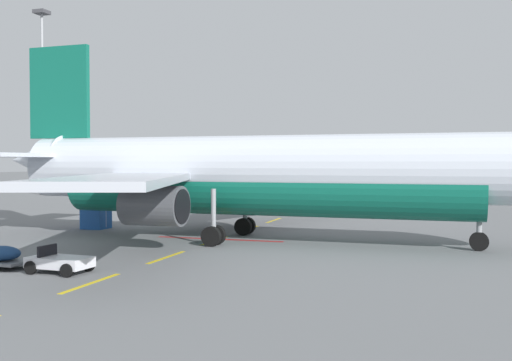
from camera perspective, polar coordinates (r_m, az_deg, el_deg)
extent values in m
cube|color=yellow|center=(23.97, -15.50, -9.45)|extent=(0.24, 4.00, 0.01)
cube|color=yellow|center=(29.56, -8.55, -7.27)|extent=(0.24, 4.00, 0.01)
cube|color=yellow|center=(35.37, -3.96, -5.76)|extent=(0.24, 4.00, 0.01)
cube|color=yellow|center=(41.40, -0.68, -4.65)|extent=(0.24, 4.00, 0.01)
cube|color=yellow|center=(47.42, 1.71, -3.83)|extent=(0.24, 4.00, 0.01)
cube|color=yellow|center=(54.49, 3.82, -3.10)|extent=(0.24, 4.00, 0.01)
cube|color=yellow|center=(61.08, 5.33, -2.58)|extent=(0.24, 4.00, 0.01)
cube|color=yellow|center=(67.95, 6.58, -2.14)|extent=(0.24, 4.00, 0.01)
cube|color=yellow|center=(74.60, 7.56, -1.80)|extent=(0.24, 4.00, 0.01)
cube|color=yellow|center=(81.13, 8.37, -1.51)|extent=(0.24, 4.00, 0.01)
cube|color=yellow|center=(88.38, 9.13, -1.25)|extent=(0.24, 4.00, 0.01)
cube|color=yellow|center=(94.82, 9.70, -1.04)|extent=(0.24, 4.00, 0.01)
cube|color=yellow|center=(101.65, 10.23, -0.86)|extent=(0.24, 4.00, 0.01)
cube|color=#B21414|center=(36.02, -3.55, -5.62)|extent=(8.00, 0.40, 0.01)
cylinder|color=silver|center=(34.72, 0.60, 1.21)|extent=(30.17, 4.36, 3.80)
cylinder|color=#0F604C|center=(34.75, 0.60, -0.51)|extent=(24.56, 3.95, 3.50)
cone|color=silver|center=(42.32, -20.14, 1.85)|extent=(4.26, 3.31, 3.23)
cube|color=#0F604C|center=(41.50, -18.30, 8.00)|extent=(4.41, 0.44, 6.00)
cube|color=silver|center=(44.25, -16.49, 2.25)|extent=(3.32, 6.46, 0.24)
cube|color=silver|center=(39.19, -21.87, 2.26)|extent=(3.32, 6.46, 0.24)
cube|color=#B7BCC6|center=(44.06, -0.90, 0.72)|extent=(10.41, 17.61, 0.36)
cube|color=#B7BCC6|center=(28.60, -12.33, 0.10)|extent=(9.88, 17.65, 0.36)
cylinder|color=#4C4F54|center=(41.35, -2.49, -1.36)|extent=(3.24, 2.16, 2.10)
cylinder|color=black|center=(40.80, -0.39, -1.40)|extent=(0.15, 1.79, 1.79)
cylinder|color=#4C4F54|center=(31.35, -9.73, -2.39)|extent=(3.24, 2.16, 2.10)
cylinder|color=black|center=(30.63, -7.10, -2.48)|extent=(0.15, 1.79, 1.79)
cylinder|color=gray|center=(33.17, 20.59, -3.20)|extent=(0.28, 0.28, 2.67)
cylinder|color=black|center=(33.31, 20.56, -5.49)|extent=(1.00, 0.30, 0.99)
cylinder|color=gray|center=(37.93, -1.06, -2.43)|extent=(0.28, 0.28, 2.61)
cylinder|color=black|center=(38.38, -0.88, -4.34)|extent=(1.11, 0.37, 1.10)
cylinder|color=black|center=(37.72, -1.24, -4.45)|extent=(1.11, 0.37, 1.10)
cylinder|color=gray|center=(33.09, -4.09, -3.06)|extent=(0.28, 0.28, 2.61)
cylinder|color=black|center=(33.55, -3.86, -5.23)|extent=(1.11, 0.37, 1.10)
cylinder|color=black|center=(32.91, -4.32, -5.37)|extent=(1.11, 0.37, 1.10)
cube|color=silver|center=(26.44, -18.26, -7.42)|extent=(2.68, 1.55, 0.44)
cube|color=black|center=(26.79, -19.35, -6.44)|extent=(0.18, 1.13, 0.56)
cylinder|color=black|center=(26.46, -15.74, -7.78)|extent=(0.57, 0.21, 0.56)
cylinder|color=black|center=(25.37, -17.65, -8.21)|extent=(0.57, 0.21, 0.56)
cylinder|color=black|center=(27.57, -18.81, -7.42)|extent=(0.57, 0.21, 0.56)
cylinder|color=black|center=(26.52, -20.76, -7.81)|extent=(0.57, 0.21, 0.56)
cube|color=slate|center=(28.50, -23.14, -7.17)|extent=(2.48, 1.63, 0.12)
ellipsoid|color=navy|center=(28.44, -23.15, -6.42)|extent=(1.89, 1.30, 0.64)
cylinder|color=black|center=(28.99, -22.21, -7.13)|extent=(0.45, 0.16, 0.44)
cube|color=#194C9E|center=(43.02, -15.06, -3.40)|extent=(1.61, 1.57, 1.60)
cube|color=silver|center=(43.02, -15.06, -3.40)|extent=(1.62, 0.05, 1.36)
cylinder|color=slate|center=(88.78, -19.65, -1.12)|extent=(0.70, 0.70, 0.60)
cylinder|color=#9EA0A5|center=(89.03, -19.74, 6.82)|extent=(0.36, 0.36, 25.25)
cube|color=#3F3F44|center=(91.09, -19.82, 14.92)|extent=(1.80, 1.80, 0.50)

